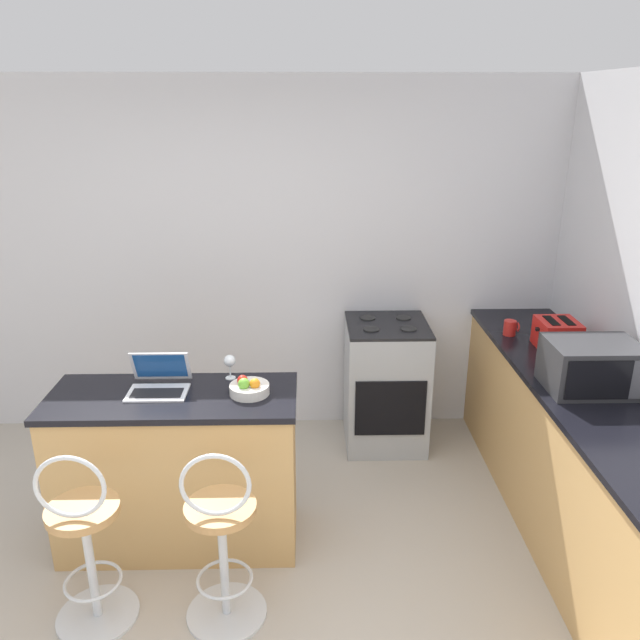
% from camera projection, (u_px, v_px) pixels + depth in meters
% --- Properties ---
extents(wall_back, '(12.00, 0.06, 2.60)m').
position_uv_depth(wall_back, '(253.00, 262.00, 4.58)').
color(wall_back, silver).
rests_on(wall_back, ground_plane).
extents(breakfast_bar, '(1.34, 0.56, 0.93)m').
position_uv_depth(breakfast_bar, '(178.00, 469.00, 3.50)').
color(breakfast_bar, tan).
rests_on(breakfast_bar, ground_plane).
extents(counter_right, '(0.62, 2.78, 0.93)m').
position_uv_depth(counter_right, '(578.00, 462.00, 3.58)').
color(counter_right, tan).
rests_on(counter_right, ground_plane).
extents(bar_stool_near, '(0.40, 0.40, 0.98)m').
position_uv_depth(bar_stool_near, '(86.00, 544.00, 2.94)').
color(bar_stool_near, silver).
rests_on(bar_stool_near, ground_plane).
extents(bar_stool_far, '(0.40, 0.40, 0.98)m').
position_uv_depth(bar_stool_far, '(222.00, 542.00, 2.95)').
color(bar_stool_far, silver).
rests_on(bar_stool_far, ground_plane).
extents(laptop, '(0.32, 0.27, 0.21)m').
position_uv_depth(laptop, '(159.00, 381.00, 3.39)').
color(laptop, silver).
rests_on(laptop, breakfast_bar).
extents(microwave, '(0.48, 0.36, 0.27)m').
position_uv_depth(microwave, '(592.00, 366.00, 3.37)').
color(microwave, '#2D2D30').
rests_on(microwave, counter_right).
extents(toaster, '(0.26, 0.26, 0.19)m').
position_uv_depth(toaster, '(557.00, 335.00, 3.94)').
color(toaster, red).
rests_on(toaster, counter_right).
extents(stove_range, '(0.58, 0.60, 0.94)m').
position_uv_depth(stove_range, '(385.00, 384.00, 4.56)').
color(stove_range, '#9EA3A8').
rests_on(stove_range, ground_plane).
extents(fruit_bowl, '(0.21, 0.21, 0.11)m').
position_uv_depth(fruit_bowl, '(249.00, 388.00, 3.34)').
color(fruit_bowl, silver).
rests_on(fruit_bowl, breakfast_bar).
extents(wine_glass_short, '(0.07, 0.07, 0.14)m').
position_uv_depth(wine_glass_short, '(230.00, 362.00, 3.51)').
color(wine_glass_short, silver).
rests_on(wine_glass_short, breakfast_bar).
extents(mug_red, '(0.10, 0.08, 0.10)m').
position_uv_depth(mug_red, '(510.00, 328.00, 4.18)').
color(mug_red, red).
rests_on(mug_red, counter_right).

